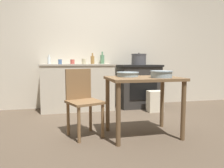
{
  "coord_description": "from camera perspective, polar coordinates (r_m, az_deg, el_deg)",
  "views": [
    {
      "loc": [
        -0.83,
        -3.1,
        0.98
      ],
      "look_at": [
        0.0,
        0.4,
        0.6
      ],
      "focal_mm": 35.0,
      "sensor_mm": 36.0,
      "label": 1
    }
  ],
  "objects": [
    {
      "name": "chair",
      "position": [
        2.88,
        -7.69,
        -4.01
      ],
      "size": [
        0.51,
        0.51,
        0.87
      ],
      "rotation": [
        0.0,
        0.0,
        0.35
      ],
      "color": "olive",
      "rests_on": "ground_plane"
    },
    {
      "name": "counter_cabinet",
      "position": [
        4.41,
        -8.94,
        -0.76
      ],
      "size": [
        1.42,
        0.59,
        0.92
      ],
      "color": "beige",
      "rests_on": "ground_plane"
    },
    {
      "name": "cup_center",
      "position": [
        4.33,
        -10.31,
        5.74
      ],
      "size": [
        0.08,
        0.08,
        0.09
      ],
      "primitive_type": "cylinder",
      "color": "#B74C42",
      "rests_on": "counter_cabinet"
    },
    {
      "name": "mixing_bowl_large",
      "position": [
        2.9,
        4.14,
        2.62
      ],
      "size": [
        0.3,
        0.3,
        0.06
      ],
      "color": "#93A8B2",
      "rests_on": "work_table"
    },
    {
      "name": "stock_pot",
      "position": [
        4.58,
        7.02,
        6.42
      ],
      "size": [
        0.31,
        0.31,
        0.25
      ],
      "color": "#4C4C51",
      "rests_on": "stove"
    },
    {
      "name": "work_table",
      "position": [
        2.85,
        8.18,
        -0.88
      ],
      "size": [
        0.92,
        0.67,
        0.77
      ],
      "color": "brown",
      "rests_on": "ground_plane"
    },
    {
      "name": "bottle_mid_left",
      "position": [
        4.59,
        -16.1,
        5.96
      ],
      "size": [
        0.06,
        0.06,
        0.19
      ],
      "color": "silver",
      "rests_on": "counter_cabinet"
    },
    {
      "name": "ground_plane",
      "position": [
        3.35,
        1.61,
        -10.88
      ],
      "size": [
        14.0,
        14.0,
        0.0
      ],
      "primitive_type": "plane",
      "color": "brown"
    },
    {
      "name": "flour_sack",
      "position": [
        4.3,
        11.17,
        -4.43
      ],
      "size": [
        0.29,
        0.2,
        0.4
      ],
      "primitive_type": "cube",
      "color": "beige",
      "rests_on": "ground_plane"
    },
    {
      "name": "stove",
      "position": [
        4.68,
        6.95,
        -0.46
      ],
      "size": [
        0.86,
        0.62,
        0.9
      ],
      "color": "#2D2B28",
      "rests_on": "ground_plane"
    },
    {
      "name": "bottle_left",
      "position": [
        4.51,
        -5.12,
        6.35
      ],
      "size": [
        0.08,
        0.08,
        0.22
      ],
      "color": "olive",
      "rests_on": "counter_cabinet"
    },
    {
      "name": "bottle_far_left",
      "position": [
        4.65,
        -2.55,
        6.51
      ],
      "size": [
        0.08,
        0.08,
        0.25
      ],
      "color": "#517F5B",
      "rests_on": "counter_cabinet"
    },
    {
      "name": "cup_center_right",
      "position": [
        4.18,
        -7.4,
        5.86
      ],
      "size": [
        0.07,
        0.07,
        0.1
      ],
      "primitive_type": "cylinder",
      "color": "beige",
      "rests_on": "counter_cabinet"
    },
    {
      "name": "mixing_bowl_small",
      "position": [
        2.8,
        12.78,
        2.61
      ],
      "size": [
        0.28,
        0.28,
        0.09
      ],
      "color": "#93A8B2",
      "rests_on": "work_table"
    },
    {
      "name": "cup_center_left",
      "position": [
        4.19,
        -13.41,
        5.67
      ],
      "size": [
        0.07,
        0.07,
        0.09
      ],
      "primitive_type": "cylinder",
      "color": "#4C6B99",
      "rests_on": "counter_cabinet"
    },
    {
      "name": "wall_back",
      "position": [
        4.77,
        -3.34,
        9.63
      ],
      "size": [
        8.0,
        0.07,
        2.55
      ],
      "color": "beige",
      "rests_on": "ground_plane"
    }
  ]
}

